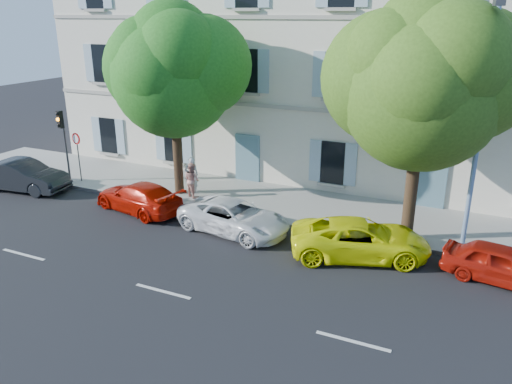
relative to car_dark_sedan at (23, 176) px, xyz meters
The scene contains 16 objects.
ground 11.69m from the car_dark_sedan, ahead, with size 90.00×90.00×0.00m, color black.
sidewalk 12.12m from the car_dark_sedan, 16.35° to the left, with size 36.00×4.50×0.15m, color #A09E96.
kerb 11.70m from the car_dark_sedan, ahead, with size 36.00×0.16×0.16m, color #9E998E.
building 15.70m from the car_dark_sedan, 38.25° to the left, with size 28.00×7.00×12.00m, color beige.
car_dark_sedan is the anchor object (origin of this frame).
car_red_coupe 6.80m from the car_dark_sedan, ahead, with size 1.79×4.41×1.28m, color #B71305.
car_white_coupe 11.57m from the car_dark_sedan, ahead, with size 2.09×4.54×1.26m, color white.
car_yellow_supercar 16.56m from the car_dark_sedan, ahead, with size 2.24×4.85×1.35m, color #EFF30A.
car_red_hatchback 21.10m from the car_dark_sedan, ahead, with size 1.46×3.63×1.24m, color #A6160A.
tree_left 9.10m from the car_dark_sedan, 19.24° to the left, with size 5.40×5.40×8.37m.
tree_right 18.63m from the car_dark_sedan, ahead, with size 5.59×5.59×8.61m.
traffic_light 2.88m from the car_dark_sedan, 51.10° to the left, with size 0.32×0.41×3.60m.
road_sign 2.91m from the car_dark_sedan, 47.56° to the left, with size 0.57×0.12×2.47m.
street_lamp 20.36m from the car_dark_sedan, ahead, with size 0.39×1.82×8.50m.
pedestrian_a 8.35m from the car_dark_sedan, 19.32° to the left, with size 0.64×0.42×1.75m, color silver.
pedestrian_b 8.48m from the car_dark_sedan, 16.21° to the left, with size 0.78×0.61×1.60m, color tan.
Camera 1 is at (8.31, -15.09, 8.14)m, focal length 35.00 mm.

